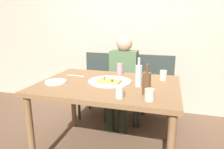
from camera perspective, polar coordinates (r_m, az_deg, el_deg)
back_wall at (r=3.12m, az=6.15°, el=13.85°), size 6.00×0.10×2.60m
dining_table at (r=1.96m, az=-1.04°, el=-4.81°), size 1.33×0.96×0.76m
pizza_tray at (r=1.98m, az=-0.80°, el=-1.92°), size 0.43×0.43×0.01m
pizza_slice_last at (r=1.93m, az=-0.93°, el=-1.84°), size 0.23×0.15×0.05m
wine_bottle at (r=1.83m, az=7.55°, el=-0.21°), size 0.06×0.06×0.27m
beer_bottle at (r=1.63m, az=9.78°, el=-2.33°), size 0.07×0.07×0.25m
tumbler_near at (r=1.55m, az=2.13°, el=-5.05°), size 0.06×0.06×0.09m
tumbler_far at (r=2.10m, az=14.33°, el=-0.22°), size 0.07×0.07×0.10m
wine_glass at (r=1.52m, az=10.58°, el=-5.68°), size 0.07×0.07×0.09m
soda_can at (r=2.27m, az=2.20°, el=1.61°), size 0.07×0.07×0.12m
plate_stack at (r=2.02m, az=-15.63°, el=-2.01°), size 0.21×0.21×0.02m
table_knife at (r=2.24m, az=-10.23°, el=-0.30°), size 0.22×0.03×0.01m
chair_left at (r=2.94m, az=-3.96°, el=-1.65°), size 0.44×0.44×0.90m
chair_middle at (r=2.83m, az=3.62°, el=-2.26°), size 0.44×0.44×0.90m
chair_right at (r=2.78m, az=12.55°, el=-2.93°), size 0.44×0.44×0.90m
guest_in_sweater at (r=2.66m, az=2.95°, el=-0.51°), size 0.36×0.56×1.17m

